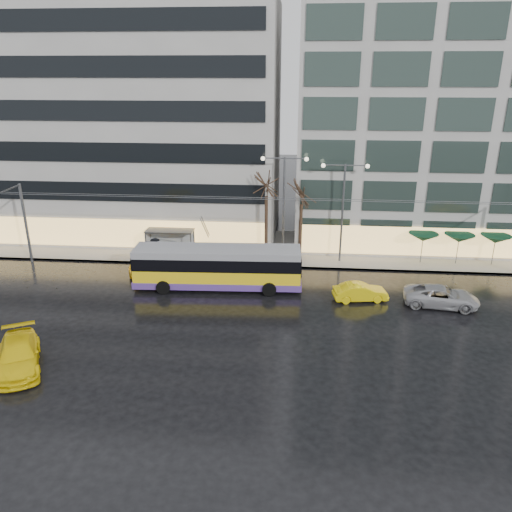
# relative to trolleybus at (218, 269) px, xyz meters

# --- Properties ---
(ground) EXTENTS (140.00, 140.00, 0.00)m
(ground) POSITION_rel_trolleybus_xyz_m (2.78, -4.46, -1.60)
(ground) COLOR black
(ground) RESTS_ON ground
(sidewalk) EXTENTS (80.00, 10.00, 0.15)m
(sidewalk) POSITION_rel_trolleybus_xyz_m (4.78, 9.54, -1.52)
(sidewalk) COLOR gray
(sidewalk) RESTS_ON ground
(kerb) EXTENTS (80.00, 0.10, 0.15)m
(kerb) POSITION_rel_trolleybus_xyz_m (4.78, 4.59, -1.52)
(kerb) COLOR slate
(kerb) RESTS_ON ground
(building_left) EXTENTS (34.00, 14.00, 22.00)m
(building_left) POSITION_rel_trolleybus_xyz_m (-13.22, 14.54, 9.55)
(building_left) COLOR #9F9C98
(building_left) RESTS_ON sidewalk
(building_right) EXTENTS (32.00, 14.00, 25.00)m
(building_right) POSITION_rel_trolleybus_xyz_m (21.78, 14.54, 11.05)
(building_right) COLOR #9F9C98
(building_right) RESTS_ON sidewalk
(trolleybus) EXTENTS (12.83, 5.12, 5.90)m
(trolleybus) POSITION_rel_trolleybus_xyz_m (0.00, 0.00, 0.00)
(trolleybus) COLOR yellow
(trolleybus) RESTS_ON ground
(catenary) EXTENTS (42.24, 5.12, 7.00)m
(catenary) POSITION_rel_trolleybus_xyz_m (3.78, 3.48, 2.66)
(catenary) COLOR #595B60
(catenary) RESTS_ON ground
(bus_shelter) EXTENTS (4.20, 1.60, 2.51)m
(bus_shelter) POSITION_rel_trolleybus_xyz_m (-5.60, 6.23, 0.36)
(bus_shelter) COLOR #595B60
(bus_shelter) RESTS_ON sidewalk
(street_lamp_near) EXTENTS (3.96, 0.36, 9.03)m
(street_lamp_near) POSITION_rel_trolleybus_xyz_m (4.78, 6.34, 4.39)
(street_lamp_near) COLOR #595B60
(street_lamp_near) RESTS_ON sidewalk
(street_lamp_far) EXTENTS (3.96, 0.36, 8.53)m
(street_lamp_far) POSITION_rel_trolleybus_xyz_m (9.78, 6.34, 4.12)
(street_lamp_far) COLOR #595B60
(street_lamp_far) RESTS_ON sidewalk
(tree_a) EXTENTS (3.20, 3.20, 8.40)m
(tree_a) POSITION_rel_trolleybus_xyz_m (3.28, 6.54, 5.49)
(tree_a) COLOR black
(tree_a) RESTS_ON sidewalk
(tree_b) EXTENTS (3.20, 3.20, 7.70)m
(tree_b) POSITION_rel_trolleybus_xyz_m (6.28, 6.74, 4.80)
(tree_b) COLOR black
(tree_b) RESTS_ON sidewalk
(parasol_a) EXTENTS (2.50, 2.50, 2.65)m
(parasol_a) POSITION_rel_trolleybus_xyz_m (16.78, 6.54, 0.85)
(parasol_a) COLOR #595B60
(parasol_a) RESTS_ON sidewalk
(parasol_b) EXTENTS (2.50, 2.50, 2.65)m
(parasol_b) POSITION_rel_trolleybus_xyz_m (19.78, 6.54, 0.85)
(parasol_b) COLOR #595B60
(parasol_b) RESTS_ON sidewalk
(parasol_c) EXTENTS (2.50, 2.50, 2.65)m
(parasol_c) POSITION_rel_trolleybus_xyz_m (22.78, 6.54, 0.85)
(parasol_c) COLOR #595B60
(parasol_c) RESTS_ON sidewalk
(taxi_a) EXTENTS (3.19, 4.08, 1.30)m
(taxi_a) POSITION_rel_trolleybus_xyz_m (-6.27, 0.58, -0.95)
(taxi_a) COLOR yellow
(taxi_a) RESTS_ON ground
(taxi_b) EXTENTS (4.12, 1.99, 1.30)m
(taxi_b) POSITION_rel_trolleybus_xyz_m (10.74, -1.33, -0.95)
(taxi_b) COLOR yellow
(taxi_b) RESTS_ON ground
(taxi_d) EXTENTS (4.41, 5.80, 1.56)m
(taxi_d) POSITION_rel_trolleybus_xyz_m (-9.49, -11.93, -0.82)
(taxi_d) COLOR yellow
(taxi_d) RESTS_ON ground
(sedan_silver) EXTENTS (5.47, 3.02, 1.45)m
(sedan_silver) POSITION_rel_trolleybus_xyz_m (16.41, -1.74, -0.87)
(sedan_silver) COLOR #A2A1A6
(sedan_silver) RESTS_ON ground
(pedestrian_a) EXTENTS (1.02, 1.03, 2.19)m
(pedestrian_a) POSITION_rel_trolleybus_xyz_m (-5.18, 7.14, -0.03)
(pedestrian_a) COLOR black
(pedestrian_a) RESTS_ON sidewalk
(pedestrian_b) EXTENTS (0.93, 0.79, 1.68)m
(pedestrian_b) POSITION_rel_trolleybus_xyz_m (-1.24, 5.14, -0.61)
(pedestrian_b) COLOR black
(pedestrian_b) RESTS_ON sidewalk
(pedestrian_c) EXTENTS (1.15, 1.12, 2.11)m
(pedestrian_c) POSITION_rel_trolleybus_xyz_m (-6.28, 4.94, -0.33)
(pedestrian_c) COLOR black
(pedestrian_c) RESTS_ON sidewalk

